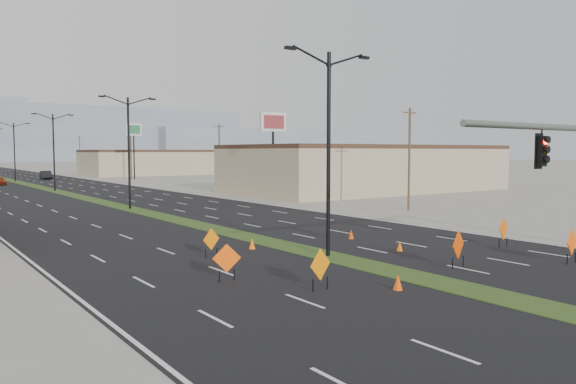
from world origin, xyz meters
TOP-DOWN VIEW (x-y plane):
  - ground at (0.00, 0.00)m, footprint 600.00×600.00m
  - road_surface at (0.00, 100.00)m, footprint 25.00×400.00m
  - median_strip at (0.00, 100.00)m, footprint 2.00×400.00m
  - building_se_near at (34.00, 45.00)m, footprint 36.00×18.00m
  - building_se_far at (38.00, 110.00)m, footprint 44.00×16.00m
  - mesa_center at (40.00, 300.00)m, footprint 220.00×50.00m
  - mesa_east at (180.00, 290.00)m, footprint 160.00×50.00m
  - streetlight_0 at (0.00, 12.00)m, footprint 5.15×0.24m
  - streetlight_1 at (0.00, 40.00)m, footprint 5.15×0.24m
  - streetlight_2 at (0.00, 68.00)m, footprint 5.15×0.24m
  - streetlight_3 at (0.00, 96.00)m, footprint 5.15×0.24m
  - utility_pole_0 at (20.00, 25.00)m, footprint 1.60×0.20m
  - utility_pole_1 at (20.00, 60.00)m, footprint 1.60×0.20m
  - utility_pole_2 at (20.00, 95.00)m, footprint 1.60×0.20m
  - utility_pole_3 at (20.00, 130.00)m, footprint 1.60×0.20m
  - car_left at (-3.77, 86.65)m, footprint 1.53×3.77m
  - car_mid at (6.08, 101.35)m, footprint 1.95×4.85m
  - construction_sign_0 at (-6.72, 10.21)m, footprint 1.10×0.43m
  - construction_sign_1 at (-4.59, 6.90)m, footprint 1.16×0.35m
  - construction_sign_2 at (-4.77, 15.24)m, footprint 1.04×0.35m
  - construction_sign_3 at (2.92, 6.46)m, footprint 1.24×0.42m
  - construction_sign_4 at (8.04, 4.05)m, footprint 1.23×0.25m
  - construction_sign_5 at (9.47, 8.56)m, footprint 1.21×0.36m
  - cone_0 at (-2.17, 5.25)m, footprint 0.41×0.41m
  - cone_1 at (4.66, 15.48)m, footprint 0.43×0.43m
  - cone_2 at (3.96, 10.94)m, footprint 0.38×0.38m
  - cone_3 at (-1.97, 15.95)m, footprint 0.44×0.44m
  - pole_sign_east_near at (16.13, 40.84)m, footprint 3.07×0.61m
  - pole_sign_east_far at (19.51, 92.00)m, footprint 3.34×1.20m

SIDE VIEW (x-z plane):
  - ground at x=0.00m, z-range 0.00..0.00m
  - road_surface at x=0.00m, z-range -0.01..0.01m
  - median_strip at x=0.00m, z-range -0.02..0.02m
  - cone_2 at x=3.96m, z-range 0.00..0.54m
  - cone_1 at x=4.66m, z-range 0.00..0.55m
  - cone_3 at x=-1.97m, z-range 0.00..0.60m
  - cone_0 at x=-2.17m, z-range 0.00..0.62m
  - car_left at x=-3.77m, z-range 0.00..1.28m
  - car_mid at x=6.08m, z-range 0.00..1.57m
  - construction_sign_2 at x=-4.77m, z-range 0.12..1.54m
  - construction_sign_0 at x=-6.72m, z-range 0.13..1.67m
  - construction_sign_1 at x=-4.59m, z-range 0.14..1.73m
  - construction_sign_5 at x=9.47m, z-range 0.15..1.80m
  - construction_sign_4 at x=8.04m, z-range 0.15..1.80m
  - construction_sign_3 at x=2.92m, z-range 0.15..1.87m
  - building_se_far at x=38.00m, z-range 0.00..5.00m
  - building_se_near at x=34.00m, z-range 0.00..5.50m
  - utility_pole_0 at x=20.00m, z-range 0.17..9.17m
  - utility_pole_1 at x=20.00m, z-range 0.17..9.17m
  - utility_pole_2 at x=20.00m, z-range 0.17..9.17m
  - utility_pole_3 at x=20.00m, z-range 0.17..9.17m
  - streetlight_0 at x=0.00m, z-range 0.41..10.43m
  - streetlight_1 at x=0.00m, z-range 0.41..10.43m
  - streetlight_2 at x=0.00m, z-range 0.41..10.43m
  - streetlight_3 at x=0.00m, z-range 0.41..10.43m
  - pole_sign_east_near at x=16.13m, z-range 2.95..12.30m
  - pole_sign_east_far at x=19.51m, z-range 3.31..13.64m
  - mesa_east at x=180.00m, z-range 0.00..18.00m
  - mesa_center at x=40.00m, z-range 0.00..28.00m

